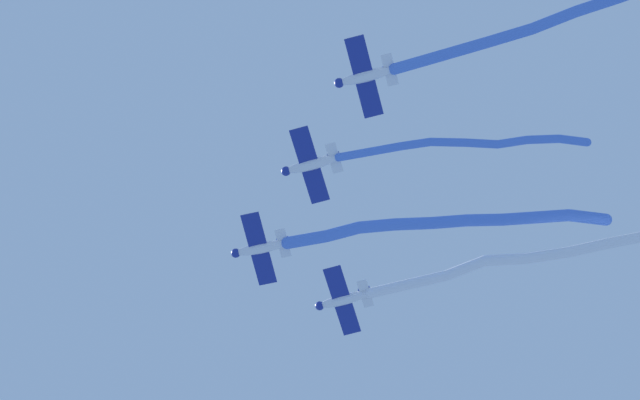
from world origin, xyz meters
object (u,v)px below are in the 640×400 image
(airplane_lead, at_px, (259,248))
(airplane_slot, at_px, (365,76))
(airplane_left_wing, at_px, (310,165))
(airplane_right_wing, at_px, (343,300))

(airplane_lead, relative_size, airplane_slot, 0.99)
(airplane_lead, relative_size, airplane_left_wing, 0.98)
(airplane_left_wing, xyz_separation_m, airplane_slot, (-0.26, -7.89, -0.30))
(airplane_right_wing, distance_m, airplane_slot, 18.38)
(airplane_slot, bearing_deg, airplane_left_wing, -45.47)
(airplane_lead, height_order, airplane_slot, airplane_lead)
(airplane_lead, bearing_deg, airplane_right_wing, -131.70)
(airplane_lead, height_order, airplane_left_wing, same)
(airplane_left_wing, distance_m, airplane_slot, 7.90)
(airplane_left_wing, relative_size, airplane_right_wing, 1.00)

